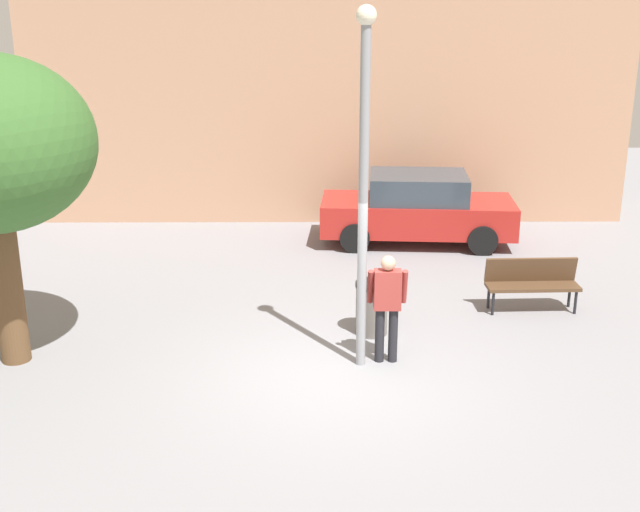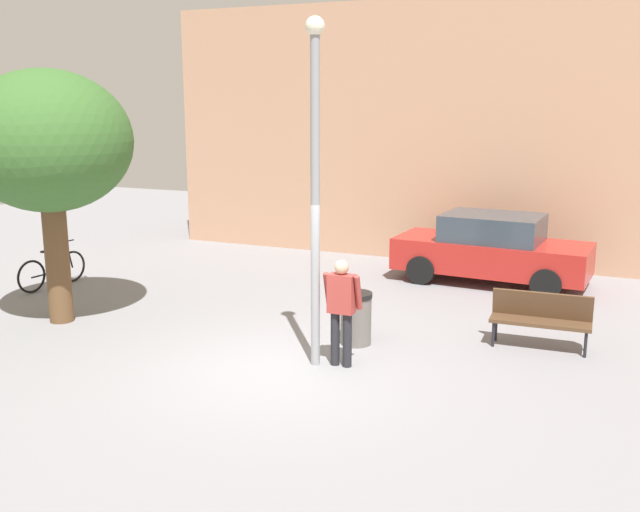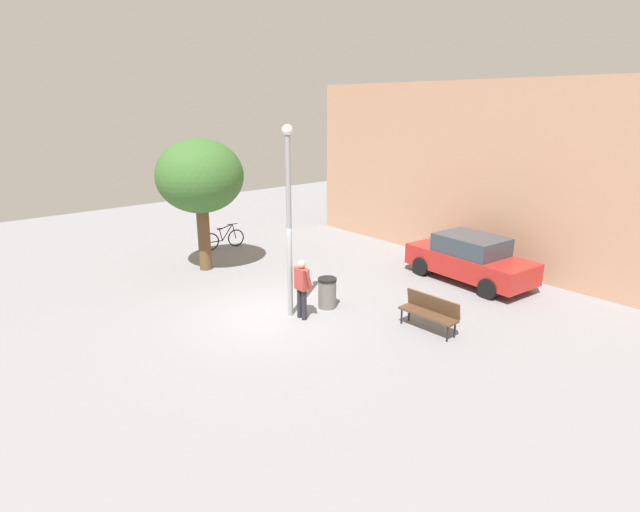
% 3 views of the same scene
% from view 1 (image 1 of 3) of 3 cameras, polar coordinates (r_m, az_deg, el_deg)
% --- Properties ---
extents(ground_plane, '(36.00, 36.00, 0.00)m').
position_cam_1_polar(ground_plane, '(11.90, 1.14, -8.43)').
color(ground_plane, gray).
extents(building_facade, '(14.22, 2.00, 6.44)m').
position_cam_1_polar(building_facade, '(20.00, 0.50, 12.10)').
color(building_facade, tan).
rests_on(building_facade, ground_plane).
extents(lamppost, '(0.28, 0.28, 5.17)m').
position_cam_1_polar(lamppost, '(11.31, 3.09, 5.93)').
color(lamppost, gray).
rests_on(lamppost, ground_plane).
extents(person_by_lamppost, '(0.59, 0.28, 1.67)m').
position_cam_1_polar(person_by_lamppost, '(12.01, 4.76, -3.19)').
color(person_by_lamppost, '#232328').
rests_on(person_by_lamppost, ground_plane).
extents(park_bench, '(1.62, 0.53, 0.92)m').
position_cam_1_polar(park_bench, '(14.55, 14.70, -1.64)').
color(park_bench, '#513823').
rests_on(park_bench, ground_plane).
extents(parked_car_red, '(4.31, 2.05, 1.55)m').
position_cam_1_polar(parked_car_red, '(17.95, 6.87, 3.34)').
color(parked_car_red, '#AD231E').
rests_on(parked_car_red, ground_plane).
extents(trash_bin, '(0.54, 0.54, 0.89)m').
position_cam_1_polar(trash_bin, '(13.15, 3.66, -3.65)').
color(trash_bin, '#66605B').
rests_on(trash_bin, ground_plane).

